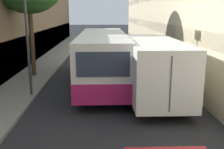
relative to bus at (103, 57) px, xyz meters
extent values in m
plane|color=#232326|center=(0.26, -0.54, -1.51)|extent=(150.00, 150.00, 0.00)
cube|color=gray|center=(-4.31, -0.54, -1.44)|extent=(2.28, 60.00, 0.14)
cube|color=#333D47|center=(4.83, -0.54, 1.32)|extent=(1.08, 60.00, 0.70)
cube|color=silver|center=(0.00, 0.00, 0.11)|extent=(2.46, 9.72, 2.39)
cube|color=#B21E5B|center=(0.00, 0.00, -0.67)|extent=(2.49, 9.73, 0.84)
cube|color=#2D3847|center=(0.00, 0.00, 0.47)|extent=(2.50, 8.94, 0.76)
cube|color=#2D3847|center=(0.00, -4.86, 0.53)|extent=(2.02, 0.04, 0.96)
cylinder|color=black|center=(-1.08, 3.02, -1.01)|extent=(0.24, 1.00, 1.00)
cylinder|color=black|center=(1.08, 3.02, -1.01)|extent=(0.24, 1.00, 1.00)
cylinder|color=black|center=(-1.08, -3.01, -1.01)|extent=(0.24, 1.00, 1.00)
cylinder|color=black|center=(1.08, -3.01, -1.01)|extent=(0.24, 1.00, 1.00)
cube|color=silver|center=(2.28, 1.15, -0.02)|extent=(2.22, 2.33, 2.17)
cube|color=silver|center=(2.28, -3.02, 0.05)|extent=(2.31, 6.00, 2.30)
cube|color=#4C4C4C|center=(2.28, -6.03, 0.05)|extent=(0.05, 0.02, 1.96)
cylinder|color=black|center=(1.23, 1.15, -1.03)|extent=(0.22, 0.96, 0.96)
cylinder|color=black|center=(3.32, 1.15, -1.03)|extent=(0.22, 0.96, 0.96)
cylinder|color=black|center=(1.23, -4.67, -1.03)|extent=(0.22, 0.96, 0.96)
cylinder|color=black|center=(3.32, -4.67, -1.03)|extent=(0.22, 0.96, 0.96)
cylinder|color=#38383D|center=(-3.42, -2.45, 2.05)|extent=(0.12, 0.12, 6.83)
cylinder|color=#4C3823|center=(-4.31, 1.62, 0.82)|extent=(0.28, 0.28, 4.37)
camera|label=1|loc=(-0.01, -14.48, 2.42)|focal=42.00mm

